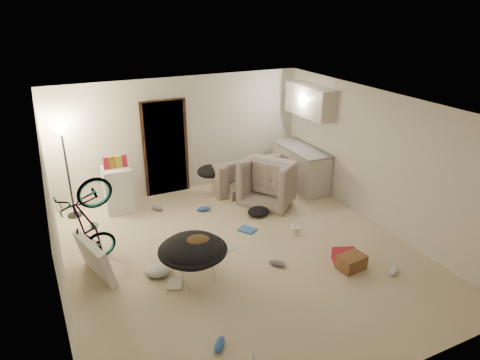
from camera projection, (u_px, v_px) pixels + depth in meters
name	position (u px, v px, depth m)	size (l,w,h in m)	color
floor	(242.00, 254.00, 7.20)	(5.50, 6.00, 0.02)	beige
ceiling	(243.00, 106.00, 6.22)	(5.50, 6.00, 0.02)	white
wall_back	(182.00, 135.00, 9.21)	(5.50, 0.02, 2.50)	white
wall_front	(375.00, 297.00, 4.20)	(5.50, 0.02, 2.50)	white
wall_left	(53.00, 222.00, 5.62)	(0.02, 6.00, 2.50)	white
wall_right	(379.00, 160.00, 7.79)	(0.02, 6.00, 2.50)	white
doorway	(165.00, 148.00, 9.11)	(0.85, 0.10, 2.04)	black
door_trim	(166.00, 149.00, 9.09)	(0.97, 0.04, 2.10)	#351F12
floor_lamp	(65.00, 153.00, 7.94)	(0.28, 0.28, 1.81)	black
kitchen_counter	(301.00, 168.00, 9.64)	(0.60, 1.50, 0.88)	beige
counter_top	(302.00, 149.00, 9.47)	(0.64, 1.54, 0.04)	gray
kitchen_uppers	(310.00, 101.00, 9.11)	(0.38, 1.40, 0.65)	beige
sofa	(249.00, 176.00, 9.66)	(1.86, 0.73, 0.54)	#3A423A
armchair	(274.00, 183.00, 9.06)	(1.09, 0.95, 0.71)	#3A423A
bicycle	(91.00, 242.00, 6.75)	(0.54, 1.55, 0.82)	black
mini_fridge	(118.00, 189.00, 8.53)	(0.53, 0.53, 0.91)	white
snack_box_0	(106.00, 165.00, 8.25)	(0.10, 0.07, 0.30)	#A3182B
snack_box_1	(112.00, 164.00, 8.30)	(0.10, 0.07, 0.30)	#B87517
snack_box_2	(118.00, 163.00, 8.35)	(0.10, 0.07, 0.30)	gold
snack_box_3	(125.00, 162.00, 8.40)	(0.10, 0.07, 0.30)	#A3182B
saucer_chair	(193.00, 256.00, 6.35)	(1.03, 1.03, 0.73)	silver
hoodie	(196.00, 244.00, 6.26)	(0.48, 0.40, 0.22)	#4C361A
sofa_drape	(210.00, 171.00, 9.18)	(0.56, 0.46, 0.28)	black
tv_box	(95.00, 259.00, 6.48)	(0.12, 0.96, 0.63)	silver
drink_case_a	(351.00, 262.00, 6.75)	(0.42, 0.30, 0.24)	brown
drink_case_b	(345.00, 257.00, 6.92)	(0.37, 0.27, 0.21)	#A3182B
juicer	(295.00, 230.00, 7.74)	(0.17, 0.17, 0.24)	white
newspaper	(222.00, 245.00, 7.43)	(0.38, 0.50, 0.01)	beige
book_blue	(247.00, 230.00, 7.90)	(0.23, 0.31, 0.03)	#3261B5
book_white	(175.00, 284.00, 6.41)	(0.22, 0.28, 0.03)	silver
shoe_0	(204.00, 209.00, 8.61)	(0.29, 0.12, 0.11)	#3261B5
shoe_1	(157.00, 208.00, 8.65)	(0.28, 0.12, 0.11)	slate
shoe_2	(219.00, 345.00, 5.22)	(0.28, 0.11, 0.10)	#3261B5
shoe_3	(278.00, 263.00, 6.83)	(0.28, 0.12, 0.10)	slate
shoe_4	(394.00, 270.00, 6.66)	(0.28, 0.12, 0.10)	white
clothes_lump_b	(258.00, 211.00, 8.47)	(0.47, 0.41, 0.14)	black
clothes_lump_c	(158.00, 270.00, 6.64)	(0.42, 0.36, 0.13)	silver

